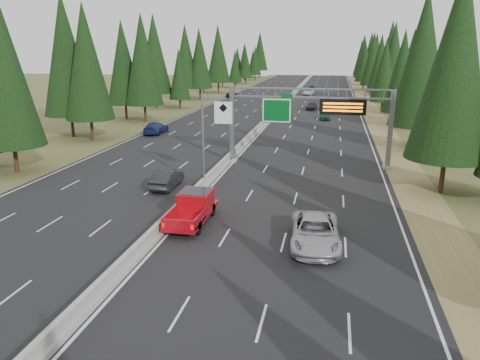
# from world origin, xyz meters

# --- Properties ---
(road) EXTENTS (32.00, 260.00, 0.08)m
(road) POSITION_xyz_m (0.00, 80.00, 0.04)
(road) COLOR black
(road) RESTS_ON ground
(shoulder_right) EXTENTS (3.60, 260.00, 0.06)m
(shoulder_right) POSITION_xyz_m (17.80, 80.00, 0.03)
(shoulder_right) COLOR olive
(shoulder_right) RESTS_ON ground
(shoulder_left) EXTENTS (3.60, 260.00, 0.06)m
(shoulder_left) POSITION_xyz_m (-17.80, 80.00, 0.03)
(shoulder_left) COLOR #464D24
(shoulder_left) RESTS_ON ground
(median_barrier) EXTENTS (0.70, 260.00, 0.85)m
(median_barrier) POSITION_xyz_m (0.00, 80.00, 0.41)
(median_barrier) COLOR gray
(median_barrier) RESTS_ON road
(sign_gantry) EXTENTS (16.75, 0.98, 7.80)m
(sign_gantry) POSITION_xyz_m (8.92, 34.88, 5.27)
(sign_gantry) COLOR slate
(sign_gantry) RESTS_ON road
(hov_sign_pole) EXTENTS (2.80, 0.50, 8.00)m
(hov_sign_pole) POSITION_xyz_m (0.58, 24.97, 4.72)
(hov_sign_pole) COLOR slate
(hov_sign_pole) RESTS_ON road
(tree_row_right) EXTENTS (11.20, 238.34, 18.72)m
(tree_row_right) POSITION_xyz_m (22.14, 71.48, 9.42)
(tree_row_right) COLOR black
(tree_row_right) RESTS_ON ground
(tree_row_left) EXTENTS (12.14, 240.57, 18.75)m
(tree_row_left) POSITION_xyz_m (-21.76, 65.85, 9.34)
(tree_row_left) COLOR black
(tree_row_left) RESTS_ON ground
(silver_minivan) EXTENTS (3.32, 6.46, 1.75)m
(silver_minivan) POSITION_xyz_m (9.90, 14.34, 0.95)
(silver_minivan) COLOR #A7A6AB
(silver_minivan) RESTS_ON road
(red_pickup) EXTENTS (2.21, 6.17, 2.01)m
(red_pickup) POSITION_xyz_m (1.50, 17.05, 1.19)
(red_pickup) COLOR black
(red_pickup) RESTS_ON road
(car_ahead_green) EXTENTS (1.75, 3.97, 1.33)m
(car_ahead_green) POSITION_xyz_m (9.33, 67.92, 0.74)
(car_ahead_green) COLOR #114D2E
(car_ahead_green) RESTS_ON road
(car_ahead_dkred) EXTENTS (1.72, 4.40, 1.43)m
(car_ahead_dkred) POSITION_xyz_m (14.50, 77.35, 0.79)
(car_ahead_dkred) COLOR #4E190B
(car_ahead_dkred) RESTS_ON road
(car_ahead_dkgrey) EXTENTS (2.07, 4.62, 1.31)m
(car_ahead_dkgrey) POSITION_xyz_m (6.39, 81.55, 0.74)
(car_ahead_dkgrey) COLOR black
(car_ahead_dkgrey) RESTS_ON road
(car_ahead_white) EXTENTS (3.02, 5.61, 1.50)m
(car_ahead_white) POSITION_xyz_m (4.08, 112.38, 0.83)
(car_ahead_white) COLOR silver
(car_ahead_white) RESTS_ON road
(car_ahead_far) EXTENTS (1.95, 4.28, 1.42)m
(car_ahead_far) POSITION_xyz_m (4.11, 127.34, 0.79)
(car_ahead_far) COLOR black
(car_ahead_far) RESTS_ON road
(car_onc_near) EXTENTS (1.72, 4.76, 1.56)m
(car_onc_near) POSITION_xyz_m (-3.11, 24.34, 0.86)
(car_onc_near) COLOR black
(car_onc_near) RESTS_ON road
(car_onc_blue) EXTENTS (2.33, 5.58, 1.61)m
(car_onc_blue) POSITION_xyz_m (-13.83, 49.56, 0.89)
(car_onc_blue) COLOR navy
(car_onc_blue) RESTS_ON road
(car_onc_white) EXTENTS (1.71, 3.95, 1.33)m
(car_onc_white) POSITION_xyz_m (-1.50, 79.91, 0.74)
(car_onc_white) COLOR #B8B8B8
(car_onc_white) RESTS_ON road
(car_onc_far) EXTENTS (2.21, 4.73, 1.31)m
(car_onc_far) POSITION_xyz_m (-14.50, 103.45, 0.74)
(car_onc_far) COLOR black
(car_onc_far) RESTS_ON road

